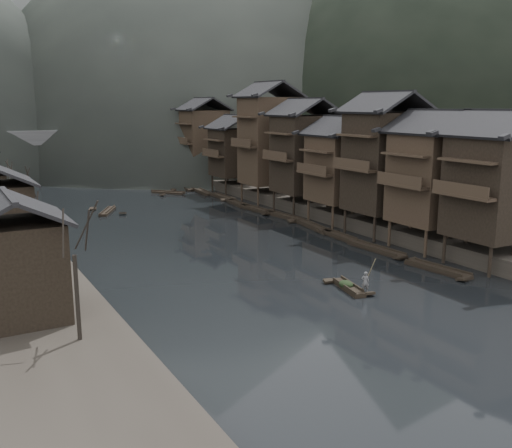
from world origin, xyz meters
TOP-DOWN VIEW (x-y plane):
  - water at (0.00, 0.00)m, footprint 300.00×300.00m
  - right_bank at (35.00, 40.00)m, footprint 40.00×200.00m
  - stilt_houses at (17.28, 19.57)m, footprint 9.00×67.60m
  - bare_trees at (-17.00, 23.62)m, footprint 3.47×71.38m
  - moored_sampans at (12.01, 26.86)m, footprint 3.04×74.76m
  - midriver_boats at (0.70, 37.95)m, footprint 16.48×16.56m
  - stone_bridge at (-0.00, 72.00)m, footprint 40.00×6.00m
  - hero_sampan at (2.27, -7.30)m, footprint 1.78×4.56m
  - cargo_heap at (2.23, -7.10)m, footprint 0.99×1.30m
  - boatman at (2.60, -8.84)m, footprint 0.69×0.63m
  - bamboo_pole at (2.80, -8.84)m, footprint 1.09×2.75m

SIDE VIEW (x-z plane):
  - water at x=0.00m, z-range 0.00..0.00m
  - midriver_boats at x=0.70m, z-range -0.02..0.43m
  - moored_sampans at x=12.01m, z-range -0.03..0.44m
  - hero_sampan at x=2.27m, z-range -0.01..0.42m
  - cargo_heap at x=2.23m, z-range 0.43..1.02m
  - right_bank at x=35.00m, z-range 0.00..1.80m
  - boatman at x=2.60m, z-range 0.43..2.01m
  - bamboo_pole at x=2.80m, z-range 2.01..5.64m
  - stone_bridge at x=0.00m, z-range 0.61..9.61m
  - bare_trees at x=-17.00m, z-range 2.41..9.35m
  - stilt_houses at x=17.28m, z-range 0.45..17.48m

